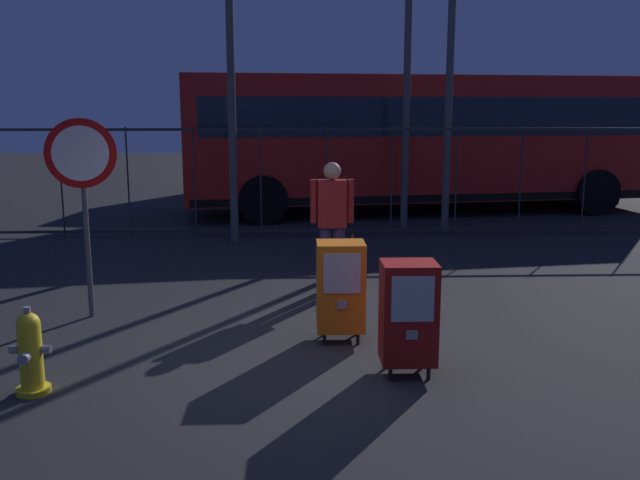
% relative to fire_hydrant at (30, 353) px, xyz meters
% --- Properties ---
extents(ground_plane, '(60.00, 60.00, 0.00)m').
position_rel_fire_hydrant_xyz_m(ground_plane, '(2.16, 0.78, -0.35)').
color(ground_plane, '#262628').
extents(fire_hydrant, '(0.33, 0.32, 0.75)m').
position_rel_fire_hydrant_xyz_m(fire_hydrant, '(0.00, 0.00, 0.00)').
color(fire_hydrant, yellow).
rests_on(fire_hydrant, ground_plane).
extents(newspaper_box_primary, '(0.48, 0.42, 1.02)m').
position_rel_fire_hydrant_xyz_m(newspaper_box_primary, '(3.18, 0.31, 0.22)').
color(newspaper_box_primary, black).
rests_on(newspaper_box_primary, ground_plane).
extents(newspaper_box_secondary, '(0.48, 0.42, 1.02)m').
position_rel_fire_hydrant_xyz_m(newspaper_box_secondary, '(2.64, 1.23, 0.22)').
color(newspaper_box_secondary, black).
rests_on(newspaper_box_secondary, ground_plane).
extents(stop_sign, '(0.71, 0.31, 2.23)m').
position_rel_fire_hydrant_xyz_m(stop_sign, '(-0.13, 2.13, 1.25)').
color(stop_sign, '#4C4F54').
rests_on(stop_sign, ground_plane).
extents(pedestrian, '(0.55, 0.22, 1.67)m').
position_rel_fire_hydrant_xyz_m(pedestrian, '(2.65, 3.09, 0.60)').
color(pedestrian, '#382D51').
rests_on(pedestrian, ground_plane).
extents(traffic_cone, '(0.36, 0.36, 0.53)m').
position_rel_fire_hydrant_xyz_m(traffic_cone, '(3.03, 4.44, -0.09)').
color(traffic_cone, black).
rests_on(traffic_cone, ground_plane).
extents(fence_barrier, '(18.03, 0.04, 2.00)m').
position_rel_fire_hydrant_xyz_m(fence_barrier, '(2.16, 7.05, 0.67)').
color(fence_barrier, '#2D2D33').
rests_on(fence_barrier, ground_plane).
extents(bus_near, '(10.74, 3.88, 3.00)m').
position_rel_fire_hydrant_xyz_m(bus_near, '(5.02, 10.05, 1.36)').
color(bus_near, red).
rests_on(bus_near, ground_plane).
extents(bus_far, '(10.74, 3.88, 3.00)m').
position_rel_fire_hydrant_xyz_m(bus_far, '(5.57, 13.66, 1.36)').
color(bus_far, beige).
rests_on(bus_far, ground_plane).
extents(street_light_near_right, '(0.32, 0.32, 6.28)m').
position_rel_fire_hydrant_xyz_m(street_light_near_right, '(1.11, 6.63, 3.33)').
color(street_light_near_right, '#4C4F54').
rests_on(street_light_near_right, ground_plane).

